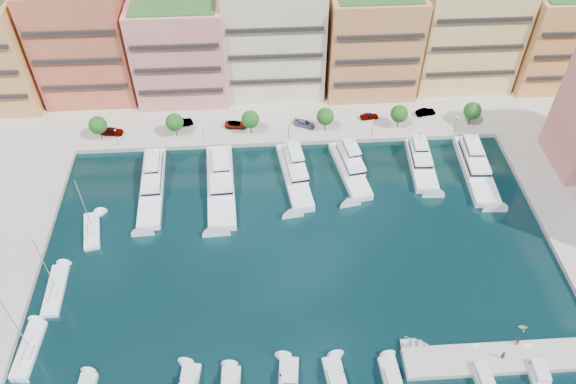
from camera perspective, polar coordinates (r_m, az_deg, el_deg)
The scene contains 43 objects.
ground at distance 99.73m, azimuth 1.19°, elevation -6.44°, with size 400.00×400.00×0.00m, color black.
north_quay at distance 146.53m, azimuth -0.72°, elevation 12.83°, with size 220.00×64.00×2.00m, color #9E998E.
finger_pier at distance 94.65m, azimuth 21.46°, elevation -15.56°, with size 32.00×5.00×2.00m, color #9E998E.
apartment_1 at distance 135.94m, azimuth -20.02°, elevation 14.35°, with size 20.00×16.50×26.80m.
apartment_2 at distance 130.87m, azimuth -10.90°, elevation 14.05°, with size 20.00×15.50×22.80m.
apartment_3 at distance 130.80m, azimuth -1.44°, elevation 15.60°, with size 22.00×16.50×25.80m.
apartment_4 at distance 132.06m, azimuth 8.52°, elevation 14.92°, with size 20.00×15.50×23.80m.
apartment_5 at distance 139.01m, azimuth 17.72°, elevation 15.63°, with size 22.00×16.50×26.80m.
apartment_6 at distance 147.38m, azimuth 26.06°, elevation 13.97°, with size 20.00×15.50×22.80m.
tree_0 at distance 125.02m, azimuth -18.76°, elevation 6.45°, with size 3.80×3.80×5.65m.
tree_1 at distance 121.63m, azimuth -11.46°, elevation 6.96°, with size 3.80×3.80×5.65m.
tree_2 at distance 120.29m, azimuth -3.85°, elevation 7.38°, with size 3.80×3.80×5.65m.
tree_3 at distance 121.07m, azimuth 3.80°, elevation 7.66°, with size 3.80×3.80×5.65m.
tree_4 at distance 123.93m, azimuth 11.24°, elevation 7.81°, with size 3.80×3.80×5.65m.
tree_5 at distance 128.73m, azimuth 18.23°, elevation 7.83°, with size 3.80×3.80×5.65m.
lamppost_0 at distance 122.77m, azimuth -17.04°, elevation 5.58°, with size 0.30×0.30×4.20m.
lamppost_1 at distance 119.64m, azimuth -8.63°, elevation 6.11°, with size 0.30×0.30×4.20m.
lamppost_2 at distance 119.17m, azimuth 0.06°, elevation 6.52°, with size 0.30×0.30×4.20m.
lamppost_3 at distance 121.40m, azimuth 8.63°, elevation 6.77°, with size 0.30×0.30×4.20m.
lamppost_4 at distance 126.18m, azimuth 16.72°, elevation 6.87°, with size 0.30×0.30×4.20m.
yacht_1 at distance 113.70m, azimuth -13.61°, elevation 0.88°, with size 5.30×21.94×7.30m.
yacht_2 at distance 111.57m, azimuth -6.85°, elevation 1.12°, with size 6.34×22.88×7.30m.
yacht_3 at distance 112.66m, azimuth 0.65°, elevation 2.04°, with size 6.56×19.35×7.30m.
yacht_4 at distance 114.62m, azimuth 6.29°, elevation 2.54°, with size 6.98×17.34×7.30m.
yacht_5 at distance 118.27m, azimuth 13.35°, elevation 3.07°, with size 5.36×15.56×7.30m.
yacht_6 at distance 120.25m, azimuth 18.48°, elevation 2.56°, with size 5.90×20.00×7.30m.
cruiser_5 at distance 86.45m, azimuth 5.02°, elevation -18.89°, with size 3.69×8.69×2.55m.
cruiser_6 at distance 87.72m, azimuth 10.56°, elevation -18.36°, with size 3.06×7.58×2.55m.
cruiser_8 at distance 91.33m, azimuth 19.11°, elevation -17.23°, with size 2.93×8.07×2.55m.
cruiser_9 at distance 94.50m, azimuth 24.03°, elevation -16.40°, with size 3.04×7.21×2.55m.
sailboat_0 at distance 97.39m, azimuth -24.84°, elevation -14.40°, with size 3.37×9.78×13.20m.
sailboat_2 at distance 108.93m, azimuth -19.30°, elevation -3.81°, with size 4.30×9.15×13.20m.
sailboat_1 at distance 102.40m, azimuth -22.55°, elevation -9.27°, with size 3.14×10.32×13.20m.
tender_3 at distance 98.14m, azimuth 22.75°, elevation -12.54°, with size 1.40×1.62×0.86m, color #C1BA94.
tender_0 at distance 91.39m, azimuth 12.71°, elevation -14.87°, with size 3.12×4.36×0.90m, color white.
car_0 at distance 127.41m, azimuth -17.45°, elevation 5.93°, with size 1.90×4.71×1.61m, color gray.
car_1 at distance 126.04m, azimuth -10.75°, elevation 6.91°, with size 1.68×4.81×1.59m, color gray.
car_2 at distance 124.15m, azimuth -5.31°, elevation 6.85°, with size 2.25×4.88×1.36m, color gray.
car_3 at distance 123.92m, azimuth 1.67°, elevation 6.97°, with size 1.90×4.68×1.36m, color gray.
car_4 at distance 127.29m, azimuth 8.25°, elevation 7.65°, with size 1.64×4.07×1.39m, color gray.
car_5 at distance 130.78m, azimuth 13.80°, elevation 7.89°, with size 1.54×4.41×1.45m, color gray.
person_0 at distance 92.44m, azimuth 20.99°, elevation -15.23°, with size 0.65×0.43×1.79m, color #212C43.
person_1 at distance 94.60m, azimuth 22.25°, elevation -13.82°, with size 0.84×0.66×1.73m, color brown.
Camera 1 is at (-5.90, -61.94, 77.94)m, focal length 35.00 mm.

